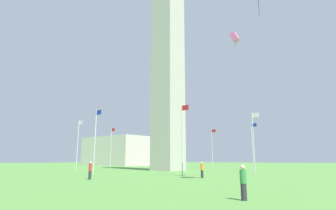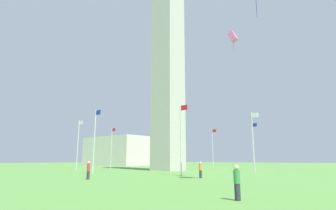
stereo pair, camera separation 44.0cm
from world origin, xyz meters
name	(u,v)px [view 1 (the left image)]	position (x,y,z in m)	size (l,w,h in m)	color
ground_plane	(168,171)	(0.00, 0.00, 0.00)	(260.00, 260.00, 0.00)	#548C3D
obelisk_monument	(168,58)	(0.00, 0.00, 21.14)	(4.65, 4.65, 42.28)	#B7B2A8
flagpole_n	(254,140)	(16.03, 0.00, 4.79)	(1.12, 0.14, 8.80)	silver
flagpole_ne	(253,144)	(11.35, 11.30, 4.79)	(1.12, 0.14, 8.80)	silver
flagpole_e	(212,147)	(0.06, 15.98, 4.79)	(1.12, 0.14, 8.80)	silver
flagpole_se	(161,147)	(-11.24, 11.30, 4.79)	(1.12, 0.14, 8.80)	silver
flagpole_s	(111,146)	(-15.92, 0.00, 4.79)	(1.12, 0.14, 8.80)	silver
flagpole_sw	(78,143)	(-11.24, -11.30, 4.79)	(1.12, 0.14, 8.80)	silver
flagpole_w	(95,138)	(0.06, -15.98, 4.79)	(1.12, 0.14, 8.80)	silver
flagpole_nw	(182,136)	(11.35, -11.30, 4.79)	(1.12, 0.14, 8.80)	silver
person_green_shirt	(243,183)	(25.40, -25.73, 0.84)	(0.32, 0.32, 1.70)	#2D2D38
person_red_shirt	(90,170)	(7.62, -21.96, 0.88)	(0.32, 0.32, 1.77)	#2D2D38
person_orange_shirt	(202,170)	(15.20, -13.07, 0.85)	(0.32, 0.32, 1.71)	#2D2D38
kite_pink_box	(235,37)	(20.01, -13.75, 14.58)	(0.98, 0.59, 2.21)	pink
distant_building	(121,151)	(-39.79, 24.25, 4.62)	(22.32, 16.66, 9.24)	beige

